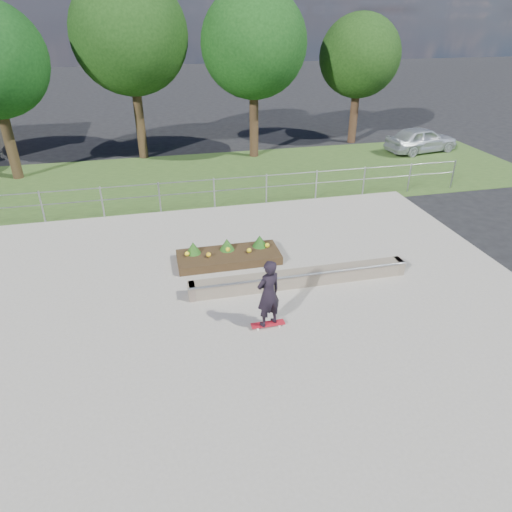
{
  "coord_description": "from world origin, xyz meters",
  "views": [
    {
      "loc": [
        -2.11,
        -8.43,
        6.62
      ],
      "look_at": [
        0.2,
        1.5,
        1.1
      ],
      "focal_mm": 32.0,
      "sensor_mm": 36.0,
      "label": 1
    }
  ],
  "objects_px": {
    "grind_ledge": "(300,278)",
    "parked_car": "(421,139)",
    "planter_bed": "(228,255)",
    "skateboarder": "(268,294)"
  },
  "relations": [
    {
      "from": "planter_bed",
      "to": "parked_car",
      "type": "relative_size",
      "value": 0.78
    },
    {
      "from": "planter_bed",
      "to": "skateboarder",
      "type": "height_order",
      "value": "skateboarder"
    },
    {
      "from": "skateboarder",
      "to": "parked_car",
      "type": "bearing_deg",
      "value": 48.04
    },
    {
      "from": "skateboarder",
      "to": "planter_bed",
      "type": "bearing_deg",
      "value": 95.72
    },
    {
      "from": "planter_bed",
      "to": "skateboarder",
      "type": "xyz_separation_m",
      "value": [
        0.34,
        -3.39,
        0.73
      ]
    },
    {
      "from": "grind_ledge",
      "to": "planter_bed",
      "type": "distance_m",
      "value": 2.42
    },
    {
      "from": "grind_ledge",
      "to": "planter_bed",
      "type": "height_order",
      "value": "planter_bed"
    },
    {
      "from": "parked_car",
      "to": "skateboarder",
      "type": "bearing_deg",
      "value": 128.92
    },
    {
      "from": "grind_ledge",
      "to": "parked_car",
      "type": "distance_m",
      "value": 15.25
    },
    {
      "from": "grind_ledge",
      "to": "skateboarder",
      "type": "xyz_separation_m",
      "value": [
        -1.3,
        -1.61,
        0.71
      ]
    }
  ]
}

